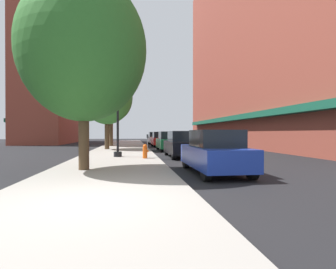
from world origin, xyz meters
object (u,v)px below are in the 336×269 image
(car_blue, at_px, (215,152))
(car_green, at_px, (169,141))
(parking_meter_near, at_px, (147,141))
(car_white, at_px, (155,138))
(tree_near, at_px, (84,50))
(car_black, at_px, (182,145))
(car_red, at_px, (160,139))
(lamppost, at_px, (118,105))
(tree_mid, at_px, (111,98))
(tree_far, at_px, (107,95))
(fire_hydrant, at_px, (145,151))

(car_blue, height_order, car_green, same)
(parking_meter_near, distance_m, car_white, 16.16)
(tree_near, bearing_deg, car_blue, -9.94)
(car_black, xyz_separation_m, car_red, (0.00, 13.03, 0.00))
(car_green, bearing_deg, car_black, -87.87)
(lamppost, bearing_deg, car_blue, -57.92)
(car_green, xyz_separation_m, car_red, (0.00, 6.92, 0.00))
(tree_mid, bearing_deg, tree_near, -88.84)
(car_white, bearing_deg, car_black, -90.02)
(lamppost, relative_size, car_blue, 1.37)
(parking_meter_near, relative_size, tree_far, 0.18)
(tree_mid, height_order, tree_far, tree_mid)
(lamppost, relative_size, tree_near, 0.79)
(fire_hydrant, xyz_separation_m, car_red, (2.40, 14.61, 0.29))
(fire_hydrant, relative_size, tree_mid, 0.10)
(car_red, distance_m, car_white, 6.82)
(tree_far, bearing_deg, car_white, 67.16)
(tree_far, bearing_deg, lamppost, -80.20)
(lamppost, xyz_separation_m, tree_mid, (-1.39, 13.23, 2.15))
(lamppost, relative_size, car_black, 1.37)
(parking_meter_near, xyz_separation_m, tree_near, (-3.04, -9.65, 3.83))
(car_green, bearing_deg, lamppost, -119.28)
(parking_meter_near, height_order, car_green, car_green)
(car_blue, bearing_deg, lamppost, 120.22)
(tree_far, height_order, car_black, tree_far)
(car_red, bearing_deg, tree_near, -106.56)
(parking_meter_near, height_order, tree_far, tree_far)
(fire_hydrant, distance_m, car_white, 21.57)
(lamppost, height_order, fire_hydrant, lamppost)
(parking_meter_near, xyz_separation_m, tree_far, (-3.34, 3.47, 3.89))
(car_blue, bearing_deg, tree_mid, 103.47)
(car_green, bearing_deg, tree_near, -110.50)
(parking_meter_near, distance_m, car_black, 4.28)
(fire_hydrant, bearing_deg, parking_meter_near, 85.24)
(parking_meter_near, distance_m, tree_far, 6.19)
(lamppost, height_order, car_green, lamppost)
(parking_meter_near, bearing_deg, tree_near, -107.45)
(car_red, bearing_deg, car_blue, -91.76)
(fire_hydrant, distance_m, tree_near, 6.56)
(car_green, relative_size, car_white, 1.00)
(tree_far, bearing_deg, car_black, -53.98)
(fire_hydrant, bearing_deg, car_black, 33.41)
(parking_meter_near, bearing_deg, fire_hydrant, -94.76)
(tree_near, distance_m, car_green, 13.55)
(car_black, height_order, car_white, same)
(car_green, xyz_separation_m, car_white, (0.00, 13.74, 0.00))
(tree_mid, relative_size, tree_far, 1.09)
(lamppost, height_order, car_red, lamppost)
(lamppost, relative_size, tree_far, 0.81)
(car_black, xyz_separation_m, car_white, (0.00, 19.85, 0.00))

